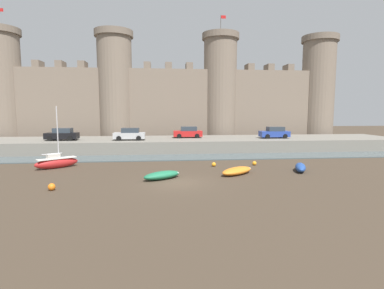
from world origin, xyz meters
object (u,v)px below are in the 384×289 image
Objects in this scene: rowboat_midflat_left at (162,175)px; mooring_buoy_mid_mud at (254,163)px; car_quay_centre_east at (130,134)px; car_quay_centre_west at (62,134)px; sailboat_foreground_right at (57,162)px; mooring_buoy_off_centre at (214,164)px; car_quay_west at (275,133)px; car_quay_east at (188,132)px; rowboat_foreground_centre at (237,171)px; mooring_buoy_near_shore at (52,187)px; rowboat_near_channel_left at (300,167)px.

mooring_buoy_mid_mud is at bearing 29.48° from rowboat_midflat_left.
car_quay_centre_west is at bearing 176.09° from car_quay_centre_east.
sailboat_foreground_right is at bearing -75.24° from car_quay_centre_west.
mooring_buoy_off_centre is at bearing 44.63° from rowboat_midflat_left.
car_quay_east is at bearing 171.22° from car_quay_west.
mooring_buoy_mid_mud is (2.84, 4.07, -0.12)m from rowboat_foreground_centre.
sailboat_foreground_right reaches higher than mooring_buoy_near_shore.
rowboat_near_channel_left is at bearing 6.41° from rowboat_foreground_centre.
car_quay_east is (-5.56, 13.74, 2.20)m from mooring_buoy_mid_mud.
car_quay_east and car_quay_west have the same top height.
car_quay_centre_east is 1.00× the size of car_quay_centre_west.
mooring_buoy_off_centre is 21.77m from car_quay_centre_west.
car_quay_centre_east reaches higher than rowboat_near_channel_left.
car_quay_west is (26.07, 11.38, 1.81)m from sailboat_foreground_right.
sailboat_foreground_right is 12.18m from car_quay_centre_east.
rowboat_foreground_centre is at bearing 15.34° from mooring_buoy_near_shore.
mooring_buoy_mid_mud is (9.33, 5.27, -0.13)m from rowboat_midflat_left.
car_quay_centre_west is at bearing -172.69° from car_quay_east.
mooring_buoy_mid_mud is 4.22m from mooring_buoy_off_centre.
sailboat_foreground_right reaches higher than car_quay_centre_east.
sailboat_foreground_right is at bearing 106.33° from mooring_buoy_near_shore.
car_quay_centre_west reaches higher than mooring_buoy_off_centre.
sailboat_foreground_right reaches higher than rowboat_midflat_left.
sailboat_foreground_right is 28.50m from car_quay_west.
sailboat_foreground_right is 1.96× the size of rowboat_near_channel_left.
car_quay_centre_west is 29.00m from car_quay_west.
mooring_buoy_near_shore is 24.60m from car_quay_east.
car_quay_centre_east is at bearing 79.75° from mooring_buoy_near_shore.
mooring_buoy_near_shore is 14.92m from mooring_buoy_off_centre.
car_quay_centre_west reaches higher than mooring_buoy_mid_mud.
car_quay_east and car_quay_centre_west have the same top height.
mooring_buoy_near_shore is 0.12× the size of car_quay_centre_east.
rowboat_midflat_left is 0.83× the size of car_quay_east.
car_quay_centre_west is (-13.04, 16.85, 2.07)m from rowboat_midflat_left.
rowboat_midflat_left is 19.49m from car_quay_east.
mooring_buoy_off_centre is 0.10× the size of car_quay_west.
mooring_buoy_mid_mud is at bearing 55.10° from rowboat_foreground_centre.
car_quay_centre_west is (-5.40, 19.53, 2.16)m from mooring_buoy_near_shore.
rowboat_foreground_centre is 25.11m from car_quay_centre_west.
car_quay_centre_west and car_quay_west have the same top height.
sailboat_foreground_right reaches higher than mooring_buoy_off_centre.
rowboat_foreground_centre is at bearing 10.47° from rowboat_midflat_left.
mooring_buoy_near_shore is 20.38m from car_quay_centre_west.
car_quay_east is at bearing 62.24° from mooring_buoy_near_shore.
car_quay_centre_east is 8.84m from car_quay_centre_west.
rowboat_midflat_left is 8.03× the size of mooring_buoy_mid_mud.
car_quay_centre_east is (-7.99, -2.76, 0.00)m from car_quay_east.
car_quay_east is (3.77, 19.01, 2.07)m from rowboat_midflat_left.
rowboat_foreground_centre is at bearing -81.32° from car_quay_east.
rowboat_foreground_centre reaches higher than mooring_buoy_mid_mud.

